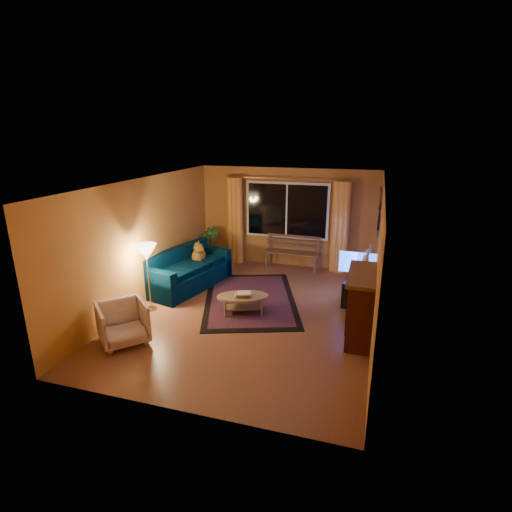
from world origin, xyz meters
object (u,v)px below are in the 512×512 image
(floor_lamp, at_px, (149,278))
(sofa, at_px, (188,269))
(bench, at_px, (292,260))
(armchair, at_px, (123,321))
(tv_console, at_px, (361,288))
(coffee_table, at_px, (243,304))

(floor_lamp, bearing_deg, sofa, 81.82)
(bench, xyz_separation_m, armchair, (-1.89, -4.47, 0.17))
(floor_lamp, bearing_deg, tv_console, 23.41)
(tv_console, bearing_deg, sofa, -160.26)
(floor_lamp, relative_size, tv_console, 1.05)
(sofa, xyz_separation_m, armchair, (0.07, -2.55, -0.05))
(bench, bearing_deg, armchair, -111.26)
(armchair, height_order, floor_lamp, floor_lamp)
(bench, bearing_deg, sofa, -133.87)
(armchair, bearing_deg, bench, 20.09)
(bench, height_order, coffee_table, bench)
(sofa, bearing_deg, bench, 58.35)
(sofa, relative_size, armchair, 2.79)
(bench, distance_m, floor_lamp, 3.89)
(sofa, relative_size, floor_lamp, 1.61)
(sofa, height_order, tv_console, sofa)
(bench, relative_size, coffee_table, 1.41)
(floor_lamp, bearing_deg, coffee_table, 12.12)
(bench, height_order, floor_lamp, floor_lamp)
(floor_lamp, xyz_separation_m, tv_console, (3.92, 1.70, -0.40))
(bench, distance_m, tv_console, 2.34)
(sofa, xyz_separation_m, coffee_table, (1.60, -0.92, -0.25))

